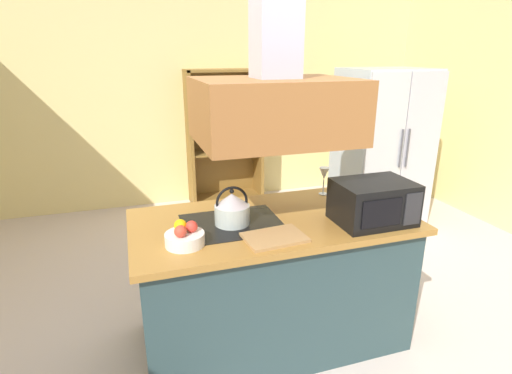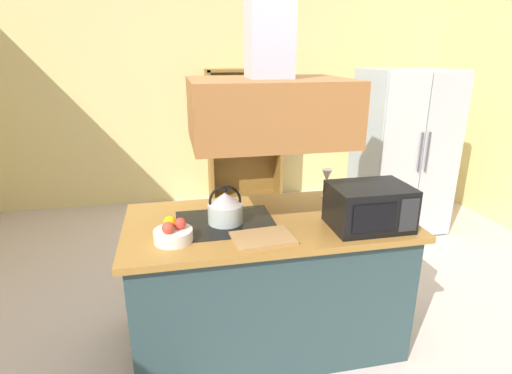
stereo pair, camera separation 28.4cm
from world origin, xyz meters
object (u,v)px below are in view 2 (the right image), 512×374
dish_cabinet (244,145)px  fruit_bowl (173,233)px  microwave (369,206)px  refrigerator (402,152)px  cutting_board (263,238)px  wine_glass_on_counter (327,177)px  kettle (225,207)px

dish_cabinet → fruit_bowl: bearing=-107.4°
fruit_bowl → microwave: bearing=-1.8°
refrigerator → fruit_bowl: size_ratio=8.04×
cutting_board → wine_glass_on_counter: wine_glass_on_counter is taller
refrigerator → dish_cabinet: bearing=142.0°
cutting_board → microwave: (0.66, 0.04, 0.12)m
dish_cabinet → kettle: size_ratio=7.10×
dish_cabinet → microwave: dish_cabinet is taller
wine_glass_on_counter → fruit_bowl: 1.22m
dish_cabinet → fruit_bowl: size_ratio=7.87×
refrigerator → microwave: refrigerator is taller
cutting_board → wine_glass_on_counter: (0.61, 0.60, 0.14)m
refrigerator → microwave: size_ratio=3.79×
wine_glass_on_counter → fruit_bowl: (-1.10, -0.52, -0.10)m
kettle → cutting_board: (0.17, -0.28, -0.09)m
kettle → microwave: microwave is taller
microwave → wine_glass_on_counter: (-0.05, 0.55, 0.02)m
refrigerator → wine_glass_on_counter: 1.88m
refrigerator → fruit_bowl: bearing=-144.2°
microwave → cutting_board: bearing=-176.1°
cutting_board → wine_glass_on_counter: size_ratio=1.65×
refrigerator → kettle: refrigerator is taller
refrigerator → cutting_board: 2.72m
dish_cabinet → wine_glass_on_counter: bearing=-86.2°
refrigerator → kettle: (-2.15, -1.59, 0.13)m
cutting_board → fruit_bowl: bearing=170.6°
dish_cabinet → microwave: bearing=-85.9°
wine_glass_on_counter → fruit_bowl: size_ratio=0.95×
cutting_board → fruit_bowl: (-0.49, 0.08, 0.04)m
microwave → fruit_bowl: size_ratio=2.12×
dish_cabinet → microwave: (0.22, -3.02, 0.27)m
kettle → wine_glass_on_counter: size_ratio=1.17×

